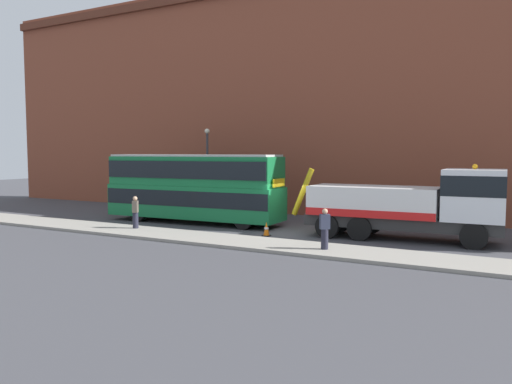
# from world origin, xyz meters

# --- Properties ---
(ground_plane) EXTENTS (120.00, 120.00, 0.00)m
(ground_plane) POSITION_xyz_m (0.00, 0.00, 0.00)
(ground_plane) COLOR #424247
(near_kerb) EXTENTS (60.00, 2.80, 0.15)m
(near_kerb) POSITION_xyz_m (0.00, -4.20, 0.07)
(near_kerb) COLOR gray
(near_kerb) RESTS_ON ground_plane
(building_facade) EXTENTS (60.00, 1.50, 16.00)m
(building_facade) POSITION_xyz_m (0.00, 7.49, 8.07)
(building_facade) COLOR brown
(building_facade) RESTS_ON ground_plane
(recovery_tow_truck) EXTENTS (10.19, 3.02, 3.67)m
(recovery_tow_truck) POSITION_xyz_m (6.05, 0.42, 1.76)
(recovery_tow_truck) COLOR #2D2D2D
(recovery_tow_truck) RESTS_ON ground_plane
(double_decker_bus) EXTENTS (11.13, 3.01, 4.06)m
(double_decker_bus) POSITION_xyz_m (-6.57, 0.40, 2.23)
(double_decker_bus) COLOR #146B38
(double_decker_bus) RESTS_ON ground_plane
(pedestrian_onlooker) EXTENTS (0.42, 0.48, 1.71)m
(pedestrian_onlooker) POSITION_xyz_m (-7.44, -3.66, 0.99)
(pedestrian_onlooker) COLOR #232333
(pedestrian_onlooker) RESTS_ON near_kerb
(pedestrian_bystander) EXTENTS (0.48, 0.45, 1.71)m
(pedestrian_bystander) POSITION_xyz_m (3.52, -4.33, 0.99)
(pedestrian_bystander) COLOR #232333
(pedestrian_bystander) RESTS_ON near_kerb
(traffic_cone_near_bus) EXTENTS (0.36, 0.36, 0.72)m
(traffic_cone_near_bus) POSITION_xyz_m (-0.57, -1.74, 0.34)
(traffic_cone_near_bus) COLOR orange
(traffic_cone_near_bus) RESTS_ON ground_plane
(street_lamp) EXTENTS (0.36, 0.36, 5.83)m
(street_lamp) POSITION_xyz_m (-8.89, 5.30, 3.47)
(street_lamp) COLOR #38383D
(street_lamp) RESTS_ON ground_plane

